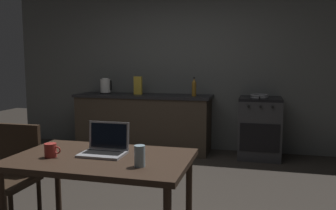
% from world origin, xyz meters
% --- Properties ---
extents(ground_plane, '(12.00, 12.00, 0.00)m').
position_xyz_m(ground_plane, '(0.00, 0.00, 0.00)').
color(ground_plane, '#2D2823').
extents(back_wall, '(6.40, 0.10, 2.68)m').
position_xyz_m(back_wall, '(0.30, 2.40, 1.34)').
color(back_wall, '#575958').
rests_on(back_wall, ground_plane).
extents(kitchen_counter, '(2.16, 0.64, 0.89)m').
position_xyz_m(kitchen_counter, '(-0.53, 2.05, 0.45)').
color(kitchen_counter, '#382D23').
rests_on(kitchen_counter, ground_plane).
extents(stove_oven, '(0.60, 0.62, 0.89)m').
position_xyz_m(stove_oven, '(1.26, 2.05, 0.45)').
color(stove_oven, '#2D2D30').
rests_on(stove_oven, ground_plane).
extents(dining_table, '(1.27, 0.79, 0.72)m').
position_xyz_m(dining_table, '(0.14, -0.89, 0.65)').
color(dining_table, '#332319').
rests_on(dining_table, ground_plane).
extents(chair, '(0.40, 0.40, 0.88)m').
position_xyz_m(chair, '(-0.71, -0.77, 0.50)').
color(chair, '#2D2116').
rests_on(chair, ground_plane).
extents(laptop, '(0.32, 0.24, 0.23)m').
position_xyz_m(laptop, '(0.13, -0.82, 0.77)').
color(laptop, '#99999E').
rests_on(laptop, dining_table).
extents(electric_kettle, '(0.19, 0.17, 0.25)m').
position_xyz_m(electric_kettle, '(-1.18, 2.05, 1.01)').
color(electric_kettle, black).
rests_on(electric_kettle, kitchen_counter).
extents(bottle, '(0.07, 0.07, 0.29)m').
position_xyz_m(bottle, '(0.29, 2.00, 1.03)').
color(bottle, '#8C601E').
rests_on(bottle, kitchen_counter).
extents(frying_pan, '(0.27, 0.44, 0.05)m').
position_xyz_m(frying_pan, '(1.25, 2.03, 0.92)').
color(frying_pan, gray).
rests_on(frying_pan, stove_oven).
extents(coffee_mug, '(0.12, 0.08, 0.10)m').
position_xyz_m(coffee_mug, '(-0.20, -0.99, 0.77)').
color(coffee_mug, '#9E2D28').
rests_on(coffee_mug, dining_table).
extents(drinking_glass, '(0.07, 0.07, 0.14)m').
position_xyz_m(drinking_glass, '(0.48, -1.05, 0.79)').
color(drinking_glass, '#99B7C6').
rests_on(drinking_glass, dining_table).
extents(cereal_box, '(0.13, 0.05, 0.28)m').
position_xyz_m(cereal_box, '(-0.62, 2.07, 1.03)').
color(cereal_box, gold).
rests_on(cereal_box, kitchen_counter).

